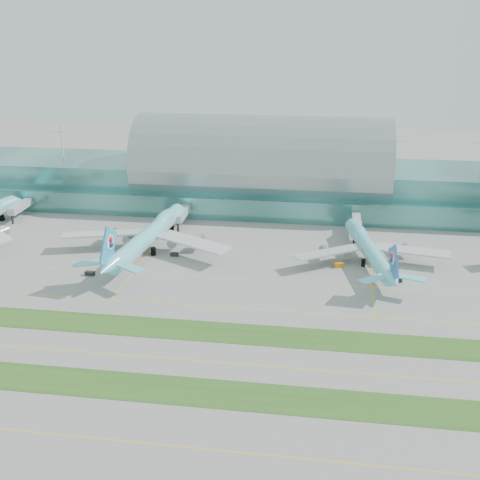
# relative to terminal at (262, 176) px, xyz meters

# --- Properties ---
(ground) EXTENTS (700.00, 700.00, 0.00)m
(ground) POSITION_rel_terminal_xyz_m (-0.01, -128.79, -14.23)
(ground) COLOR gray
(ground) RESTS_ON ground
(terminal) EXTENTS (340.00, 69.10, 36.00)m
(terminal) POSITION_rel_terminal_xyz_m (0.00, 0.00, 0.00)
(terminal) COLOR #3D7A75
(terminal) RESTS_ON ground
(grass_strip_near) EXTENTS (420.00, 12.00, 0.08)m
(grass_strip_near) POSITION_rel_terminal_xyz_m (-0.01, -156.79, -14.19)
(grass_strip_near) COLOR #2D591E
(grass_strip_near) RESTS_ON ground
(grass_strip_far) EXTENTS (420.00, 12.00, 0.08)m
(grass_strip_far) POSITION_rel_terminal_xyz_m (-0.01, -126.79, -14.19)
(grass_strip_far) COLOR #2D591E
(grass_strip_far) RESTS_ON ground
(taxiline_a) EXTENTS (420.00, 0.35, 0.01)m
(taxiline_a) POSITION_rel_terminal_xyz_m (-0.01, -176.79, -14.22)
(taxiline_a) COLOR yellow
(taxiline_a) RESTS_ON ground
(taxiline_b) EXTENTS (420.00, 0.35, 0.01)m
(taxiline_b) POSITION_rel_terminal_xyz_m (-0.01, -142.79, -14.22)
(taxiline_b) COLOR yellow
(taxiline_b) RESTS_ON ground
(taxiline_c) EXTENTS (420.00, 0.35, 0.01)m
(taxiline_c) POSITION_rel_terminal_xyz_m (-0.01, -110.79, -14.22)
(taxiline_c) COLOR yellow
(taxiline_c) RESTS_ON ground
(taxiline_d) EXTENTS (420.00, 0.35, 0.01)m
(taxiline_d) POSITION_rel_terminal_xyz_m (-0.01, -88.79, -14.22)
(taxiline_d) COLOR yellow
(taxiline_d) RESTS_ON ground
(airliner_b) EXTENTS (69.04, 78.79, 21.68)m
(airliner_b) POSITION_rel_terminal_xyz_m (-36.76, -66.09, -7.54)
(airliner_b) COLOR #6AD9EA
(airliner_b) RESTS_ON ground
(airliner_c) EXTENTS (57.83, 66.49, 18.42)m
(airliner_c) POSITION_rel_terminal_xyz_m (47.20, -66.51, -8.55)
(airliner_c) COLOR #69DCE8
(airliner_c) RESTS_ON ground
(gse_c) EXTENTS (3.61, 2.10, 1.46)m
(gse_c) POSITION_rel_terminal_xyz_m (-51.15, -92.85, -13.50)
(gse_c) COLOR black
(gse_c) RESTS_ON ground
(gse_d) EXTENTS (3.26, 2.04, 1.27)m
(gse_d) POSITION_rel_terminal_xyz_m (-25.85, -70.80, -13.59)
(gse_d) COLOR black
(gse_d) RESTS_ON ground
(gse_e) EXTENTS (3.75, 2.82, 1.55)m
(gse_e) POSITION_rel_terminal_xyz_m (36.44, -72.84, -13.45)
(gse_e) COLOR orange
(gse_e) RESTS_ON ground
(gse_f) EXTENTS (4.04, 2.81, 1.58)m
(gse_f) POSITION_rel_terminal_xyz_m (56.01, -83.34, -13.44)
(gse_f) COLOR black
(gse_f) RESTS_ON ground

